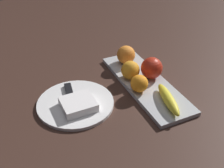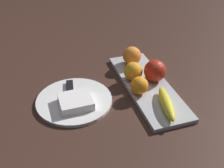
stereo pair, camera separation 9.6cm
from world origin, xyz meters
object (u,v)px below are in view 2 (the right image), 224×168
Objects in this scene: fruit_tray at (147,86)px; dinner_plate at (74,100)px; orange_center at (133,71)px; orange_near_apple at (132,56)px; banana at (166,103)px; apple at (155,71)px; folded_napkin at (76,102)px; orange_near_banana at (139,85)px; knife at (70,91)px.

fruit_tray reaches higher than dinner_plate.
orange_center is (-0.05, -0.04, 0.04)m from fruit_tray.
orange_near_apple is at bearing 119.72° from dinner_plate.
banana is at bearing 1.43° from orange_near_apple.
orange_near_apple is at bearing -164.46° from apple.
orange_near_banana is at bearing 88.48° from folded_napkin.
orange_center is at bearing -19.69° from orange_near_apple.
apple is (-0.02, 0.03, 0.05)m from fruit_tray.
folded_napkin is 0.58× the size of knife.
orange_near_banana reaches higher than banana.
fruit_tray is 6.02× the size of orange_near_apple.
dinner_plate is (0.05, -0.23, -0.04)m from orange_center.
orange_center is 0.24m from dinner_plate.
banana is 2.47× the size of orange_center.
orange_center is at bearing 26.58° from banana.
banana is 0.31m from dinner_plate.
dinner_plate is at bearing -99.76° from orange_near_banana.
knife is (-0.07, -0.01, -0.01)m from folded_napkin.
folded_napkin is at bearing -55.35° from orange_near_apple.
folded_napkin is at bearing -91.52° from orange_near_banana.
orange_near_banana reaches higher than knife.
fruit_tray is 1.72× the size of dinner_plate.
apple is at bearing 2.09° from banana.
orange_near_banana is 0.09m from orange_center.
orange_near_apple is 0.11m from orange_center.
dinner_plate is (0.15, -0.27, -0.05)m from orange_near_apple.
fruit_tray is at bearing 90.00° from dinner_plate.
orange_near_apple is 1.07× the size of orange_center.
knife is (-0.04, -0.28, 0.01)m from fruit_tray.
orange_near_banana is at bearing -52.14° from fruit_tray.
apple is 1.09× the size of orange_near_apple.
dinner_plate is (0.02, -0.30, -0.05)m from apple.
dinner_plate is 2.43× the size of folded_napkin.
fruit_tray is 6.44× the size of orange_center.
orange_near_banana is at bearing 40.80° from banana.
banana is at bearing -10.83° from apple.
banana is at bearing 13.66° from orange_center.
apple is 0.08m from orange_center.
orange_center is (0.11, -0.04, -0.00)m from orange_near_apple.
apple reaches higher than knife.
folded_napkin is at bearing 81.74° from banana.
orange_near_apple is 0.29× the size of dinner_plate.
folded_napkin reaches higher than knife.
apple is 0.47× the size of banana.
banana is at bearing 27.88° from orange_near_banana.
folded_napkin is at bearing 0.00° from dinner_plate.
fruit_tray is 0.27m from folded_napkin.
knife is at bearing -67.97° from orange_near_apple.
apple is 0.10m from orange_near_banana.
orange_near_apple is 0.33m from folded_napkin.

